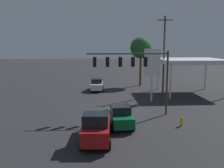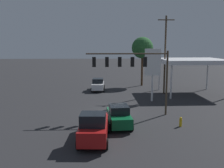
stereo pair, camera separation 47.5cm
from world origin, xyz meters
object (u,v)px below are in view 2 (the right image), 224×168
(pickup_parked, at_px, (94,127))
(sedan_waiting, at_px, (98,85))
(price_sign, at_px, (153,65))
(fire_hydrant, at_px, (181,122))
(sedan_far, at_px, (119,116))
(street_tree, at_px, (142,48))
(traffic_signal_assembly, at_px, (132,66))
(utility_pole, at_px, (165,53))

(pickup_parked, height_order, sedan_waiting, pickup_parked)
(price_sign, bearing_deg, pickup_parked, 61.21)
(pickup_parked, bearing_deg, fire_hydrant, 115.09)
(sedan_far, distance_m, street_tree, 23.53)
(street_tree, bearing_deg, price_sign, 86.44)
(traffic_signal_assembly, relative_size, utility_pole, 0.74)
(traffic_signal_assembly, xyz_separation_m, street_tree, (-4.21, -18.64, 1.51))
(price_sign, relative_size, street_tree, 0.79)
(price_sign, height_order, sedan_waiting, price_sign)
(traffic_signal_assembly, distance_m, price_sign, 7.19)
(utility_pole, bearing_deg, traffic_signal_assembly, 60.64)
(utility_pole, relative_size, street_tree, 1.33)
(traffic_signal_assembly, distance_m, fire_hydrant, 7.25)
(pickup_parked, relative_size, sedan_far, 1.18)
(utility_pole, distance_m, sedan_waiting, 11.51)
(utility_pole, distance_m, price_sign, 5.78)
(sedan_far, relative_size, street_tree, 0.53)
(sedan_waiting, bearing_deg, sedan_far, 8.97)
(utility_pole, bearing_deg, sedan_waiting, -17.15)
(traffic_signal_assembly, distance_m, pickup_parked, 8.86)
(price_sign, distance_m, sedan_waiting, 11.28)
(utility_pole, height_order, sedan_far, utility_pole)
(sedan_waiting, bearing_deg, utility_pole, 75.47)
(traffic_signal_assembly, distance_m, sedan_far, 5.66)
(sedan_waiting, distance_m, fire_hydrant, 19.62)
(price_sign, relative_size, sedan_waiting, 1.52)
(utility_pole, distance_m, pickup_parked, 21.29)
(sedan_waiting, height_order, fire_hydrant, sedan_waiting)
(sedan_waiting, relative_size, sedan_far, 0.99)
(utility_pole, relative_size, sedan_waiting, 2.54)
(fire_hydrant, bearing_deg, traffic_signal_assembly, -44.66)
(utility_pole, relative_size, sedan_far, 2.52)
(traffic_signal_assembly, bearing_deg, street_tree, -102.73)
(traffic_signal_assembly, height_order, pickup_parked, traffic_signal_assembly)
(street_tree, bearing_deg, utility_pole, 105.62)
(traffic_signal_assembly, relative_size, pickup_parked, 1.58)
(traffic_signal_assembly, height_order, utility_pole, utility_pole)
(price_sign, bearing_deg, street_tree, -93.56)
(price_sign, distance_m, fire_hydrant, 11.07)
(sedan_far, height_order, street_tree, street_tree)
(sedan_far, bearing_deg, traffic_signal_assembly, 150.62)
(utility_pole, height_order, fire_hydrant, utility_pole)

